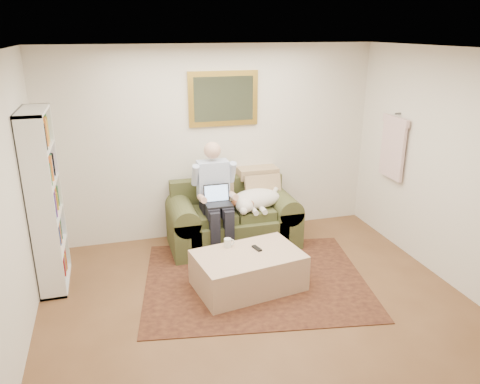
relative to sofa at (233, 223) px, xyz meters
name	(u,v)px	position (x,y,z in m)	size (l,w,h in m)	color
room_shell	(265,194)	(-0.13, -1.68, 1.01)	(4.51, 5.00, 2.61)	brown
rug	(255,279)	(-0.01, -1.03, -0.29)	(2.53, 2.02, 0.01)	black
sofa	(233,223)	(0.00, 0.00, 0.00)	(1.70, 0.86, 1.02)	#4A4F2A
seated_man	(216,200)	(-0.25, -0.16, 0.42)	(0.56, 0.80, 1.43)	#8CA1D8
laptop	(218,199)	(-0.25, -0.22, 0.46)	(0.33, 0.26, 0.24)	black
sleeping_dog	(256,199)	(0.30, -0.09, 0.36)	(0.70, 0.44, 0.26)	white
ottoman	(248,270)	(-0.13, -1.15, -0.08)	(1.16, 0.74, 0.42)	#D0AB8A
coffee_mug	(228,243)	(-0.31, -0.92, 0.18)	(0.08, 0.08, 0.10)	white
tv_remote	(257,248)	(-0.01, -1.07, 0.14)	(0.05, 0.15, 0.02)	black
bookshelf	(45,201)	(-2.23, -0.44, 0.71)	(0.28, 0.80, 2.00)	white
wall_mirror	(223,99)	(0.00, 0.44, 1.61)	(0.94, 0.04, 0.72)	gold
hanging_shirt	(393,144)	(2.06, -0.44, 1.06)	(0.06, 0.52, 0.90)	beige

